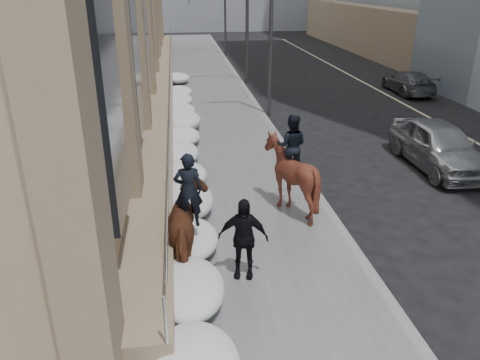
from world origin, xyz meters
The scene contains 12 objects.
ground centered at (0.00, 0.00, 0.00)m, with size 140.00×140.00×0.00m, color black.
sidewalk centered at (0.00, 10.00, 0.06)m, with size 5.00×80.00×0.12m, color #545456.
curb centered at (2.62, 10.00, 0.06)m, with size 0.24×80.00×0.12m, color slate.
lane_line centered at (10.50, 10.00, 0.01)m, with size 0.15×70.00×0.01m, color #BFB78C.
streetlight_mid centered at (2.74, 14.00, 4.58)m, with size 1.71×0.24×8.00m.
traffic_signal centered at (2.07, 22.00, 4.00)m, with size 4.10×0.22×6.00m.
snow_bank centered at (-1.42, 8.11, 0.47)m, with size 1.70×18.10×0.76m.
mounted_horse_left centered at (-1.31, 1.52, 1.12)m, with size 1.03×2.19×2.59m.
mounted_horse_right centered at (1.51, 3.79, 1.26)m, with size 2.17×2.31×2.70m.
pedestrian centered at (-0.22, 0.81, 1.04)m, with size 1.08×0.45×1.84m, color black.
car_silver centered at (7.45, 6.57, 0.81)m, with size 1.92×4.76×1.62m, color #95979C.
car_grey centered at (11.85, 17.83, 0.64)m, with size 1.80×4.43×1.29m, color #4D5054.
Camera 1 is at (-1.43, -7.74, 6.09)m, focal length 35.00 mm.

